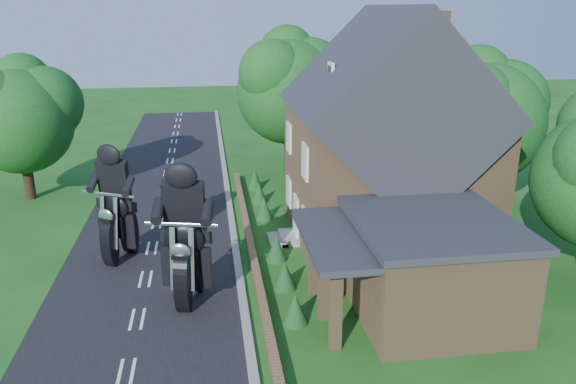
{
  "coord_description": "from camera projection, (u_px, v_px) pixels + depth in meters",
  "views": [
    {
      "loc": [
        2.66,
        -17.38,
        10.12
      ],
      "look_at": [
        5.88,
        4.61,
        2.8
      ],
      "focal_mm": 35.0,
      "sensor_mm": 36.0,
      "label": 1
    }
  ],
  "objects": [
    {
      "name": "ground",
      "position": [
        137.0,
        319.0,
        19.14
      ],
      "size": [
        120.0,
        120.0,
        0.0
      ],
      "primitive_type": "plane",
      "color": "#184F16",
      "rests_on": "ground"
    },
    {
      "name": "road",
      "position": [
        137.0,
        319.0,
        19.13
      ],
      "size": [
        7.0,
        80.0,
        0.02
      ],
      "primitive_type": "cube",
      "color": "black",
      "rests_on": "ground"
    },
    {
      "name": "kerb",
      "position": [
        244.0,
        310.0,
        19.62
      ],
      "size": [
        0.3,
        80.0,
        0.12
      ],
      "primitive_type": "cube",
      "color": "gray",
      "rests_on": "ground"
    },
    {
      "name": "garden_wall",
      "position": [
        251.0,
        248.0,
        24.37
      ],
      "size": [
        0.3,
        22.0,
        0.4
      ],
      "primitive_type": "cube",
      "color": "olive",
      "rests_on": "ground"
    },
    {
      "name": "house",
      "position": [
        386.0,
        145.0,
        24.86
      ],
      "size": [
        9.54,
        8.64,
        10.24
      ],
      "color": "olive",
      "rests_on": "ground"
    },
    {
      "name": "annex",
      "position": [
        426.0,
        264.0,
        19.19
      ],
      "size": [
        7.05,
        5.94,
        3.44
      ],
      "color": "olive",
      "rests_on": "ground"
    },
    {
      "name": "tree_house_right",
      "position": [
        490.0,
        112.0,
        27.91
      ],
      "size": [
        6.51,
        6.0,
        8.4
      ],
      "color": "black",
      "rests_on": "ground"
    },
    {
      "name": "tree_behind_house",
      "position": [
        395.0,
        74.0,
        34.31
      ],
      "size": [
        7.81,
        7.2,
        10.08
      ],
      "color": "black",
      "rests_on": "ground"
    },
    {
      "name": "tree_behind_left",
      "position": [
        295.0,
        82.0,
        34.56
      ],
      "size": [
        6.94,
        6.4,
        9.16
      ],
      "color": "black",
      "rests_on": "ground"
    },
    {
      "name": "tree_far_road",
      "position": [
        27.0,
        112.0,
        29.94
      ],
      "size": [
        6.08,
        5.6,
        7.84
      ],
      "color": "black",
      "rests_on": "ground"
    },
    {
      "name": "shrub_a",
      "position": [
        295.0,
        308.0,
        18.76
      ],
      "size": [
        0.9,
        0.9,
        1.1
      ],
      "primitive_type": "cone",
      "color": "#133D1A",
      "rests_on": "ground"
    },
    {
      "name": "shrub_b",
      "position": [
        285.0,
        275.0,
        21.1
      ],
      "size": [
        0.9,
        0.9,
        1.1
      ],
      "primitive_type": "cone",
      "color": "#133D1A",
      "rests_on": "ground"
    },
    {
      "name": "shrub_c",
      "position": [
        276.0,
        248.0,
        23.45
      ],
      "size": [
        0.9,
        0.9,
        1.1
      ],
      "primitive_type": "cone",
      "color": "#133D1A",
      "rests_on": "ground"
    },
    {
      "name": "shrub_d",
      "position": [
        264.0,
        208.0,
        28.15
      ],
      "size": [
        0.9,
        0.9,
        1.1
      ],
      "primitive_type": "cone",
      "color": "#133D1A",
      "rests_on": "ground"
    },
    {
      "name": "shrub_e",
      "position": [
        259.0,
        193.0,
        30.5
      ],
      "size": [
        0.9,
        0.9,
        1.1
      ],
      "primitive_type": "cone",
      "color": "#133D1A",
      "rests_on": "ground"
    },
    {
      "name": "shrub_f",
      "position": [
        255.0,
        179.0,
        32.85
      ],
      "size": [
        0.9,
        0.9,
        1.1
      ],
      "primitive_type": "cone",
      "color": "#133D1A",
      "rests_on": "ground"
    },
    {
      "name": "motorcycle_lead",
      "position": [
        189.0,
        282.0,
        20.03
      ],
      "size": [
        0.82,
        1.74,
        1.57
      ],
      "primitive_type": null,
      "rotation": [
        0.0,
        0.0,
        2.9
      ],
      "color": "black",
      "rests_on": "ground"
    },
    {
      "name": "motorcycle_follow",
      "position": [
        120.0,
        243.0,
        23.45
      ],
      "size": [
        1.09,
        1.63,
        1.51
      ],
      "primitive_type": null,
      "rotation": [
        0.0,
        0.0,
        2.68
      ],
      "color": "black",
      "rests_on": "ground"
    }
  ]
}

